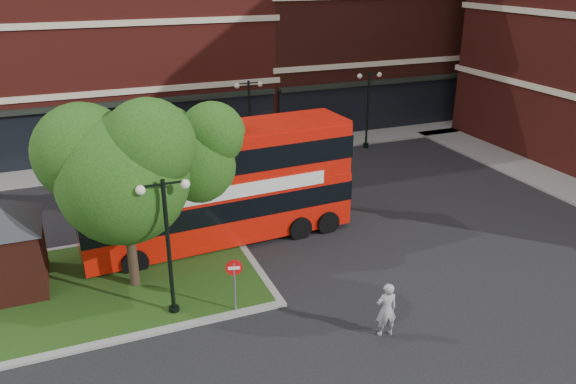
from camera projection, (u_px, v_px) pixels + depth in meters
name	position (u px, v px, depth m)	size (l,w,h in m)	color
ground	(321.00, 286.00, 21.16)	(120.00, 120.00, 0.00)	black
pavement_far	(210.00, 156.00, 35.32)	(44.00, 3.00, 0.12)	slate
terrace_far_left	(56.00, 35.00, 36.39)	(26.00, 12.00, 14.00)	maroon
terrace_far_right	(356.00, 9.00, 43.59)	(18.00, 12.00, 16.00)	#471911
traffic_island	(93.00, 287.00, 20.96)	(12.60, 7.60, 0.15)	gray
tree_island_west	(119.00, 167.00, 19.29)	(5.40, 4.71, 7.21)	#2D2116
tree_island_east	(190.00, 151.00, 22.68)	(4.46, 3.90, 6.29)	#2D2116
lamp_island	(168.00, 242.00, 18.37)	(1.72, 0.36, 5.00)	black
lamp_far_left	(249.00, 117.00, 33.24)	(1.72, 0.36, 5.00)	black
lamp_far_right	(368.00, 105.00, 36.00)	(1.72, 0.36, 5.00)	black
bus	(218.00, 178.00, 23.58)	(11.72, 3.31, 4.42)	red
woman	(386.00, 310.00, 18.02)	(0.70, 0.46, 1.92)	#949496
car_silver	(183.00, 152.00, 34.03)	(1.63, 4.05, 1.38)	#A5A8AC
car_white	(300.00, 137.00, 36.66)	(1.58, 4.54, 1.50)	white
no_entry_sign	(234.00, 276.00, 18.96)	(0.57, 0.18, 2.08)	slate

